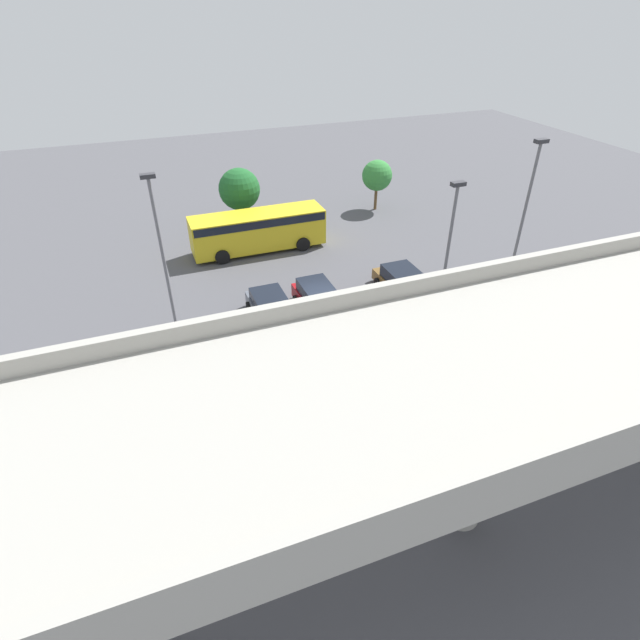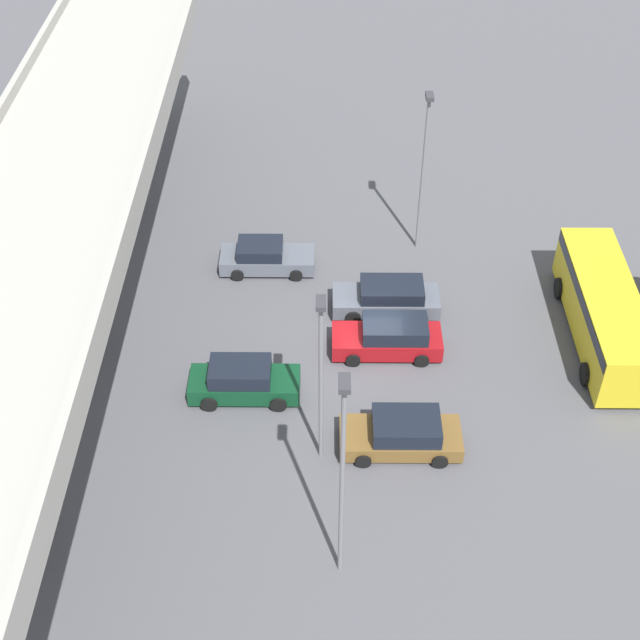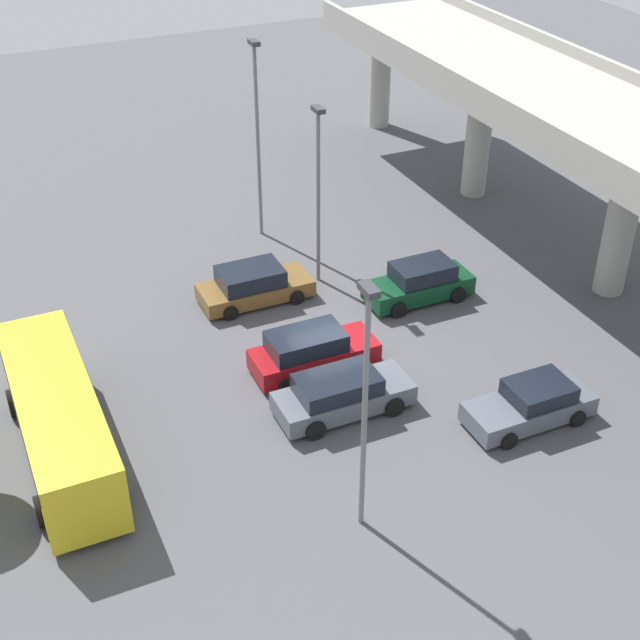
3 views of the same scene
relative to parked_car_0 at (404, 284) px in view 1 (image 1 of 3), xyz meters
The scene contains 13 objects.
ground_plane 5.61m from the parked_car_0, ahead, with size 91.33×91.33×0.00m, color #4C4C51.
highway_overpass 16.12m from the parked_car_0, 68.74° to the left, with size 43.89×7.41×7.75m.
parked_car_0 is the anchor object (origin of this frame).
parked_car_1 6.94m from the parked_car_0, 66.40° to the left, with size 1.99×4.55×1.68m.
parked_car_2 5.47m from the parked_car_0, ahead, with size 2.07×4.75×1.67m.
parked_car_3 8.20m from the parked_car_0, ahead, with size 2.12×4.86×1.55m.
parked_car_4 12.76m from the parked_car_0, 27.55° to the left, with size 2.06×4.54×1.49m.
shuttle_bus 11.22m from the parked_car_0, 54.83° to the right, with size 9.18×2.71×2.70m.
lamp_post_near_aisle 5.01m from the parked_car_0, 97.78° to the left, with size 0.70×0.35×7.82m.
lamp_post_mid_lot 13.92m from the parked_car_0, ahead, with size 0.70×0.35×8.32m.
lamp_post_by_overpass 7.57m from the parked_car_0, 155.87° to the left, with size 0.70×0.35×9.18m.
tree_front_left 14.27m from the parked_car_0, 109.33° to the right, with size 2.44×2.44×4.06m.
tree_front_right 14.65m from the parked_car_0, 62.08° to the right, with size 3.00×3.00×4.78m.
Camera 1 is at (8.40, 21.54, 15.32)m, focal length 28.00 mm.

